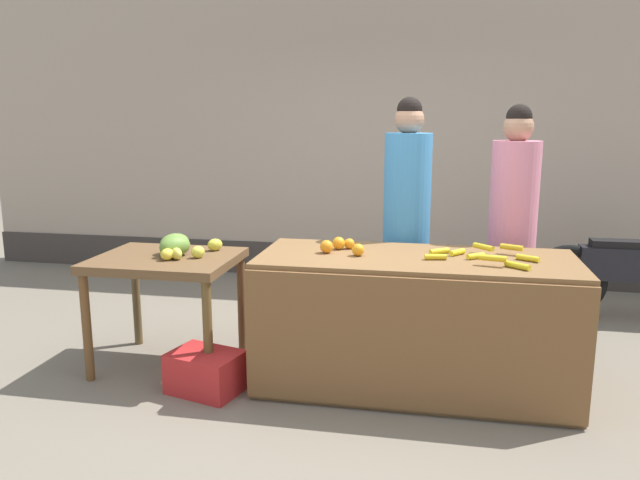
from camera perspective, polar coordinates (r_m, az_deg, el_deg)
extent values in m
plane|color=#756B5B|center=(4.18, 3.05, -12.92)|extent=(24.00, 24.00, 0.00)
cube|color=tan|center=(6.49, 6.58, 9.97)|extent=(9.27, 0.20, 3.12)
cube|color=#3F3833|center=(6.56, 6.23, -2.20)|extent=(9.27, 0.04, 0.36)
cube|color=brown|center=(3.99, 8.82, -7.58)|extent=(1.98, 0.81, 0.86)
cube|color=brown|center=(3.59, 8.54, -9.74)|extent=(1.98, 0.03, 0.80)
cube|color=brown|center=(4.29, -14.25, -1.87)|extent=(0.94, 0.78, 0.06)
cylinder|color=brown|center=(4.31, -21.02, -7.69)|extent=(0.06, 0.06, 0.73)
cylinder|color=brown|center=(3.94, -10.46, -8.89)|extent=(0.06, 0.06, 0.73)
cylinder|color=brown|center=(4.87, -16.84, -5.24)|extent=(0.06, 0.06, 0.73)
cylinder|color=brown|center=(4.54, -7.35, -6.03)|extent=(0.06, 0.06, 0.73)
cylinder|color=gold|center=(3.69, 18.02, -2.31)|extent=(0.14, 0.12, 0.04)
cylinder|color=gold|center=(3.90, 18.91, -1.63)|extent=(0.14, 0.10, 0.04)
cylinder|color=gold|center=(3.96, 11.12, -1.04)|extent=(0.13, 0.11, 0.04)
cylinder|color=gold|center=(3.79, 10.77, -1.57)|extent=(0.14, 0.06, 0.04)
cylinder|color=yellow|center=(3.87, 14.39, -1.47)|extent=(0.12, 0.10, 0.04)
cylinder|color=yellow|center=(3.95, 12.74, -1.13)|extent=(0.11, 0.12, 0.04)
cylinder|color=gold|center=(4.04, 17.53, -0.66)|extent=(0.14, 0.09, 0.04)
cylinder|color=yellow|center=(3.70, 15.88, -1.65)|extent=(0.16, 0.07, 0.04)
cylinder|color=gold|center=(4.00, 15.07, -0.64)|extent=(0.13, 0.13, 0.04)
sphere|color=orange|center=(4.01, 1.77, -0.30)|extent=(0.08, 0.08, 0.08)
sphere|color=orange|center=(3.90, 0.62, -0.62)|extent=(0.08, 0.08, 0.08)
sphere|color=orange|center=(3.83, 3.59, -0.92)|extent=(0.08, 0.08, 0.08)
sphere|color=orange|center=(4.04, 2.77, -0.34)|extent=(0.07, 0.07, 0.07)
ellipsoid|color=#D5D043|center=(4.17, -11.38, -1.11)|extent=(0.12, 0.12, 0.08)
ellipsoid|color=yellow|center=(4.29, -14.27, -0.95)|extent=(0.07, 0.10, 0.07)
ellipsoid|color=yellow|center=(4.15, -14.12, -1.32)|extent=(0.11, 0.12, 0.08)
ellipsoid|color=gold|center=(4.38, -9.82, -0.44)|extent=(0.13, 0.13, 0.09)
ellipsoid|color=#D7C94B|center=(4.16, -13.29, -1.26)|extent=(0.12, 0.12, 0.08)
ellipsoid|color=#DAD643|center=(4.25, -14.26, -1.07)|extent=(0.12, 0.11, 0.07)
ellipsoid|color=olive|center=(4.35, -13.47, -0.31)|extent=(0.24, 0.26, 0.14)
ellipsoid|color=olive|center=(4.25, -13.45, -0.57)|extent=(0.25, 0.26, 0.14)
cylinder|color=#33333D|center=(4.63, 7.89, -5.73)|extent=(0.29, 0.29, 0.73)
cylinder|color=#3F8CCC|center=(4.46, 8.17, 4.20)|extent=(0.34, 0.34, 0.89)
sphere|color=tan|center=(4.43, 8.37, 11.12)|extent=(0.21, 0.21, 0.21)
sphere|color=black|center=(4.43, 8.40, 12.00)|extent=(0.18, 0.18, 0.18)
cylinder|color=#33333D|center=(4.73, 17.13, -5.94)|extent=(0.29, 0.29, 0.70)
cylinder|color=pink|center=(4.56, 17.71, 3.46)|extent=(0.34, 0.34, 0.86)
sphere|color=tan|center=(4.52, 18.11, 10.03)|extent=(0.21, 0.21, 0.21)
sphere|color=black|center=(4.52, 18.17, 10.90)|extent=(0.18, 0.18, 0.18)
torus|color=black|center=(5.69, 22.22, -3.62)|extent=(0.65, 0.09, 0.65)
cube|color=black|center=(5.76, 26.99, -2.00)|extent=(0.80, 0.18, 0.28)
cube|color=black|center=(5.71, 26.17, -0.41)|extent=(0.44, 0.16, 0.08)
cube|color=red|center=(4.03, -10.67, -12.06)|extent=(0.51, 0.42, 0.26)
ellipsoid|color=tan|center=(5.01, -2.04, -5.71)|extent=(0.42, 0.45, 0.49)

